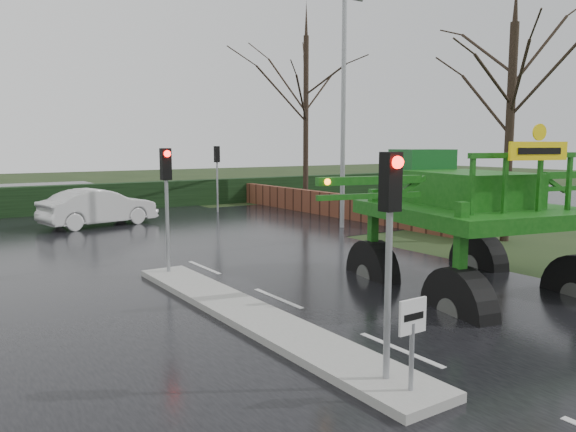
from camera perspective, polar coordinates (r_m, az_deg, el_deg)
ground at (r=10.40m, az=11.30°, el=-13.27°), size 140.00×140.00×0.00m
road_main at (r=18.56m, az=-11.17°, el=-4.09°), size 14.00×80.00×0.02m
road_cross at (r=24.13m, az=-16.70°, el=-1.63°), size 80.00×12.00×0.02m
median_island at (r=11.88m, az=-3.76°, el=-10.08°), size 1.20×10.00×0.16m
hedge_row at (r=31.73m, az=-21.04°, el=1.62°), size 44.00×0.90×1.50m
brick_wall at (r=28.90m, az=3.55°, el=1.29°), size 0.40×20.00×1.20m
keep_left_sign at (r=8.19m, az=12.52°, el=-11.20°), size 0.50×0.07×1.35m
traffic_signal_near at (r=8.18m, az=10.33°, el=-0.13°), size 0.26×0.33×3.52m
traffic_signal_mid at (r=15.43m, az=-12.26°, el=3.28°), size 0.26×0.33×3.52m
traffic_signal_far at (r=30.04m, az=-7.24°, el=5.28°), size 0.26×0.33×3.52m
street_light_right at (r=24.28m, az=5.10°, el=12.87°), size 3.85×0.30×10.00m
tree_right_near at (r=22.53m, az=21.72°, el=10.79°), size 5.60×5.60×9.64m
tree_right_far at (r=34.36m, az=1.84°, el=12.10°), size 7.00×7.00×12.05m
crop_sprayer at (r=12.57m, az=16.61°, el=1.40°), size 8.93×6.40×5.08m
white_sedan at (r=26.39m, az=-18.58°, el=-0.97°), size 5.26×2.74×1.65m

